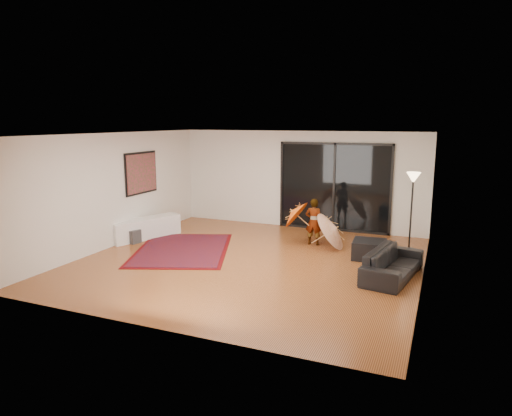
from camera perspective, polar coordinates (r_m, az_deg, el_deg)
The scene contains 17 objects.
floor at distance 9.89m, azimuth -0.80°, elevation -6.65°, with size 7.00×7.00×0.00m, color #AB602E.
ceiling at distance 9.43m, azimuth -0.84°, elevation 9.19°, with size 7.00×7.00×0.00m, color white.
wall_back at distance 12.82m, azimuth 5.42°, elevation 3.54°, with size 7.00×7.00×0.00m, color silver.
wall_front at distance 6.58m, azimuth -13.06°, elevation -3.75°, with size 7.00×7.00×0.00m, color silver.
wall_left at distance 11.40m, azimuth -17.19°, elevation 2.19°, with size 7.00×7.00×0.00m, color silver.
wall_right at distance 8.80m, azimuth 20.57°, elevation -0.48°, with size 7.00×7.00×0.00m, color silver.
sliding_door at distance 12.55m, azimuth 9.73°, elevation 2.59°, with size 3.06×0.07×2.40m.
painting at distance 12.12m, azimuth -14.13°, elevation 4.27°, with size 0.04×1.28×1.08m.
media_console at distance 12.04m, azimuth -13.68°, elevation -2.47°, with size 0.47×1.88×0.52m, color white.
speaker at distance 11.68m, azimuth -15.10°, elevation -3.45°, with size 0.29×0.29×0.33m, color #424244.
persian_rug at distance 10.86m, azimuth -9.17°, elevation -5.13°, with size 2.99×3.47×0.02m.
sofa at distance 9.21m, azimuth 16.72°, elevation -6.66°, with size 1.88×0.73×0.55m, color black.
ottoman at distance 10.33m, azimuth 13.98°, elevation -5.05°, with size 0.70×0.70×0.40m, color black.
floor_lamp at distance 10.98m, azimuth 19.00°, elevation 2.25°, with size 0.31×0.31×1.83m.
child at distance 11.12m, azimuth 7.22°, elevation -1.71°, with size 0.41×0.27×1.14m, color #999999.
parasol_orange at distance 11.19m, azimuth 4.46°, elevation -0.71°, with size 0.61×0.79×0.86m.
parasol_white at distance 10.85m, azimuth 10.06°, elevation -2.46°, with size 0.74×0.99×1.00m.
Camera 1 is at (3.75, -8.65, 2.98)m, focal length 32.00 mm.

